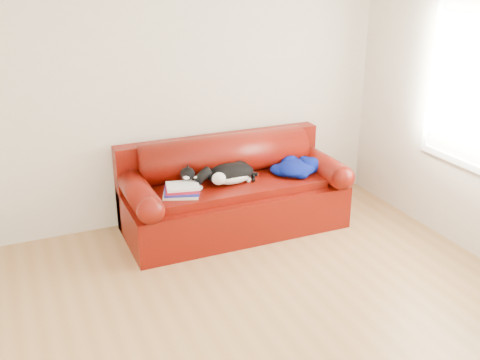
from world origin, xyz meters
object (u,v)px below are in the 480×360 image
object	(u,v)px
cat	(230,174)
blanket	(296,167)
book_stack	(182,190)
sofa_base	(234,206)

from	to	relation	value
cat	blanket	xyz separation A→B (m)	(0.70, -0.01, -0.02)
book_stack	blanket	size ratio (longest dim) A/B	0.65
book_stack	blanket	distance (m)	1.21
sofa_base	cat	world-z (taller)	cat
cat	blanket	bearing A→B (deg)	-24.07
cat	sofa_base	bearing A→B (deg)	17.43
book_stack	blanket	world-z (taller)	blanket
book_stack	cat	distance (m)	0.52
sofa_base	blanket	bearing A→B (deg)	-5.45
sofa_base	blanket	distance (m)	0.72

